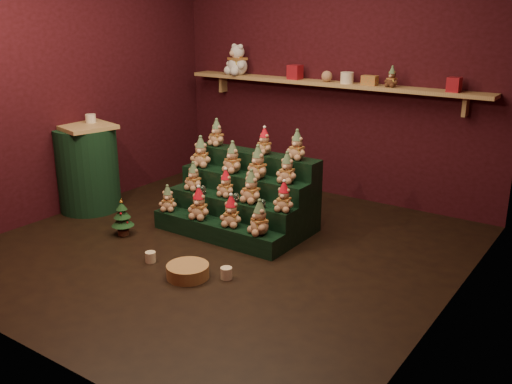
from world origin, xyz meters
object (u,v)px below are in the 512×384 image
Objects in this scene: brown_bear at (392,77)px; mug_left at (151,257)px; snow_globe_b at (236,197)px; white_bear at (237,55)px; riser_tier_front at (216,231)px; side_table at (88,168)px; mini_christmas_tree at (122,217)px; snow_globe_a at (203,190)px; snow_globe_c at (262,203)px; mug_right at (226,273)px; wicker_basket at (188,271)px.

mug_left is at bearing -107.41° from brown_bear.
white_bear reaches higher than snow_globe_b.
side_table is (-1.68, -0.09, 0.37)m from riser_tier_front.
mini_christmas_tree is at bearing 155.87° from mug_left.
snow_globe_a is 0.40m from snow_globe_b.
snow_globe_b is 1.04× the size of snow_globe_c.
white_bear reaches higher than mug_right.
side_table reaches higher than wicker_basket.
side_table is at bearing -91.27° from white_bear.
brown_bear is (1.23, 1.57, 1.02)m from snow_globe_a.
riser_tier_front is 16.15× the size of snow_globe_a.
snow_globe_b is (0.12, 0.16, 0.31)m from riser_tier_front.
riser_tier_front is 0.92m from mini_christmas_tree.
white_bear is at bearing 118.00° from wicker_basket.
snow_globe_a reaches higher than mug_left.
snow_globe_c is 1.95m from brown_bear.
wicker_basket reaches higher than mug_right.
mini_christmas_tree is 2.56m from white_bear.
mug_right is at bearing -41.08° from snow_globe_a.
snow_globe_c is at bearing 82.78° from wicker_basket.
brown_bear reaches higher than side_table.
side_table reaches higher than riser_tier_front.
snow_globe_b is 0.09× the size of side_table.
snow_globe_b is at bearing -110.84° from brown_bear.
brown_bear reaches higher than mini_christmas_tree.
snow_globe_c is at bearing 101.71° from mug_right.
mug_left is 0.46m from wicker_basket.
mug_left is at bearing -102.60° from riser_tier_front.
snow_globe_c is at bearing 19.97° from side_table.
wicker_basket is 0.76× the size of white_bear.
brown_bear is at bearing 65.74° from mug_left.
snow_globe_c is at bearing 25.01° from mini_christmas_tree.
mini_christmas_tree is 1.05× the size of wicker_basket.
snow_globe_b is 0.99m from wicker_basket.
mug_left is (0.13, -0.87, -0.36)m from snow_globe_a.
mug_left is 0.96× the size of mug_right.
wicker_basket is at bearing -78.50° from snow_globe_b.
snow_globe_c is (0.30, 0.00, -0.00)m from snow_globe_b.
white_bear reaches higher than side_table.
mug_right is 0.27× the size of wicker_basket.
riser_tier_front is 1.49× the size of side_table.
riser_tier_front is 3.05× the size of white_bear.
snow_globe_c is 2.11m from side_table.
riser_tier_front is 1.72m from side_table.
mug_right is 0.47× the size of brown_bear.
side_table is (-1.39, -0.25, 0.06)m from snow_globe_a.
riser_tier_front reaches higher than mug_left.
snow_globe_a is 1.14m from wicker_basket.
mug_left is at bearing -51.97° from white_bear.
snow_globe_b reaches higher than snow_globe_c.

